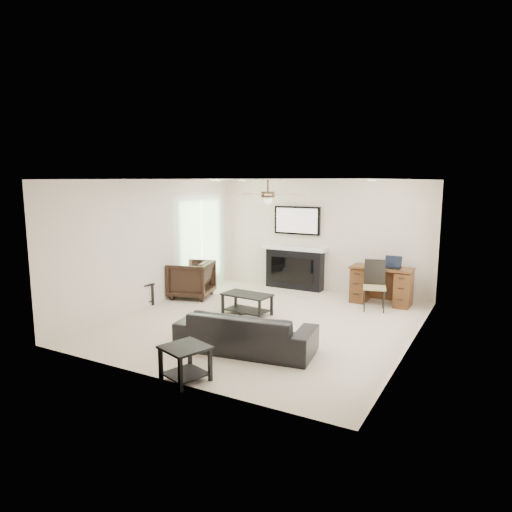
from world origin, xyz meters
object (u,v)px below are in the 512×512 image
object	(u,v)px
sofa	(246,331)
desk	(381,285)
coffee_table	(247,304)
fireplace_unit	(295,248)
armchair	(191,279)

from	to	relation	value
sofa	desk	bearing A→B (deg)	-115.47
coffee_table	fireplace_unit	size ratio (longest dim) A/B	0.47
armchair	coffee_table	bearing A→B (deg)	55.51
armchair	desk	xyz separation A→B (m)	(3.70, 1.44, -0.02)
armchair	coffee_table	world-z (taller)	armchair
armchair	coffee_table	xyz separation A→B (m)	(1.70, -0.55, -0.20)
fireplace_unit	sofa	bearing A→B (deg)	-75.91
desk	fireplace_unit	bearing A→B (deg)	170.03
coffee_table	armchair	bearing A→B (deg)	166.04
armchair	fireplace_unit	world-z (taller)	fireplace_unit
fireplace_unit	desk	xyz separation A→B (m)	(2.10, -0.37, -0.57)
armchair	coffee_table	size ratio (longest dim) A/B	0.97
coffee_table	fireplace_unit	bearing A→B (deg)	96.26
sofa	fireplace_unit	bearing A→B (deg)	-84.30
sofa	coffee_table	world-z (taller)	sofa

